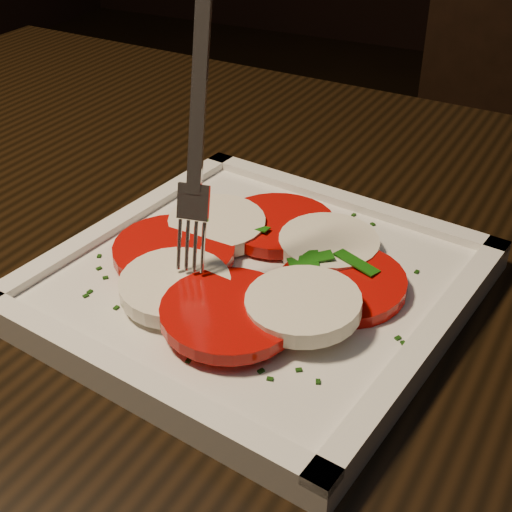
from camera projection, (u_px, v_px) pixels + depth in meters
The scene contains 4 objects.
table at pixel (268, 417), 0.51m from camera, with size 1.25×0.88×0.75m.
plate at pixel (256, 285), 0.46m from camera, with size 0.25×0.25×0.01m, color white.
caprese_salad at pixel (256, 264), 0.45m from camera, with size 0.21×0.20×0.02m.
fork at pixel (201, 122), 0.41m from camera, with size 0.02×0.05×0.17m, color white, non-canonical shape.
Camera 1 is at (0.04, -0.32, 1.03)m, focal length 50.00 mm.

